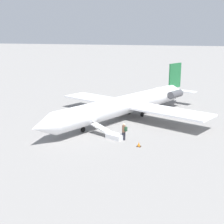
# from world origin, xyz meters

# --- Properties ---
(ground_plane) EXTENTS (600.00, 600.00, 0.00)m
(ground_plane) POSITION_xyz_m (0.00, 0.00, 0.00)
(ground_plane) COLOR gray
(airplane_main) EXTENTS (27.76, 21.60, 6.20)m
(airplane_main) POSITION_xyz_m (-0.83, 0.27, 1.85)
(airplane_main) COLOR white
(airplane_main) RESTS_ON ground
(boarding_stairs) EXTENTS (2.18, 4.13, 1.59)m
(boarding_stairs) POSITION_xyz_m (7.64, 1.45, 0.36)
(boarding_stairs) COLOR silver
(boarding_stairs) RESTS_ON ground
(passenger) EXTENTS (0.42, 0.57, 1.74)m
(passenger) POSITION_xyz_m (7.81, 2.81, 1.00)
(passenger) COLOR #23232D
(passenger) RESTS_ON ground
(traffic_cone_near_stairs) EXTENTS (0.41, 0.41, 0.45)m
(traffic_cone_near_stairs) POSITION_xyz_m (9.02, 4.77, 0.20)
(traffic_cone_near_stairs) COLOR black
(traffic_cone_near_stairs) RESTS_ON ground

